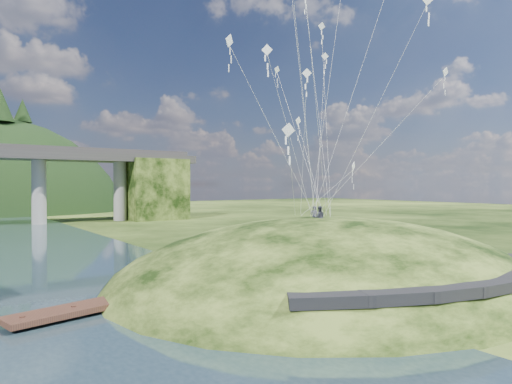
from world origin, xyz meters
TOP-DOWN VIEW (x-y plane):
  - ground at (0.00, 0.00)m, footprint 320.00×320.00m
  - grass_hill at (8.00, 2.00)m, footprint 36.00×32.00m
  - footpath at (7.46, -9.74)m, footprint 22.29×5.84m
  - wooden_dock at (-7.98, 3.95)m, footprint 13.22×4.79m
  - kite_flyers at (7.80, 2.83)m, footprint 1.77×2.35m
  - kite_swarm at (7.70, 2.54)m, footprint 18.16×16.15m

SIDE VIEW (x-z plane):
  - grass_hill at x=8.00m, z-range -8.00..5.00m
  - ground at x=0.00m, z-range 0.00..0.00m
  - wooden_dock at x=-7.98m, z-range -0.06..0.88m
  - footpath at x=7.46m, z-range 1.67..2.50m
  - kite_flyers at x=7.80m, z-range 4.95..6.83m
  - kite_swarm at x=7.70m, z-range 9.15..29.20m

